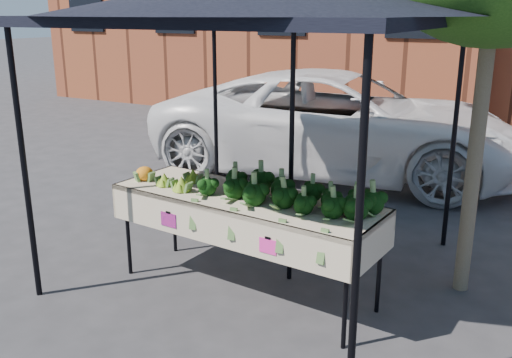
{
  "coord_description": "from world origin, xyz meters",
  "views": [
    {
      "loc": [
        2.43,
        -3.79,
        2.4
      ],
      "look_at": [
        0.11,
        0.35,
        1.0
      ],
      "focal_mm": 39.5,
      "sensor_mm": 36.0,
      "label": 1
    }
  ],
  "objects": [
    {
      "name": "canopy",
      "position": [
        -0.01,
        0.65,
        1.37
      ],
      "size": [
        3.16,
        3.16,
        2.74
      ],
      "primitive_type": null,
      "color": "black",
      "rests_on": "ground"
    },
    {
      "name": "ground",
      "position": [
        0.0,
        0.0,
        0.0
      ],
      "size": [
        90.0,
        90.0,
        0.0
      ],
      "primitive_type": "plane",
      "color": "#303032"
    },
    {
      "name": "street_tree",
      "position": [
        1.79,
        1.16,
        1.87
      ],
      "size": [
        1.89,
        1.89,
        3.73
      ],
      "primitive_type": null,
      "color": "#1E4C14",
      "rests_on": "ground"
    },
    {
      "name": "broccoli_heap",
      "position": [
        0.5,
        0.17,
        1.02
      ],
      "size": [
        1.58,
        0.55,
        0.23
      ],
      "primitive_type": "ellipsoid",
      "color": "black",
      "rests_on": "table"
    },
    {
      "name": "cauliflower_pair",
      "position": [
        -0.94,
        0.1,
        0.98
      ],
      "size": [
        0.18,
        0.18,
        0.16
      ],
      "primitive_type": "ellipsoid",
      "color": "orange",
      "rests_on": "table"
    },
    {
      "name": "romanesco_cluster",
      "position": [
        -0.55,
        0.13,
        0.99
      ],
      "size": [
        0.41,
        0.45,
        0.18
      ],
      "primitive_type": "ellipsoid",
      "color": "#96AA2B",
      "rests_on": "table"
    },
    {
      "name": "table",
      "position": [
        0.11,
        0.15,
        0.45
      ],
      "size": [
        2.46,
        1.0,
        0.9
      ],
      "color": "beige",
      "rests_on": "ground"
    }
  ]
}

